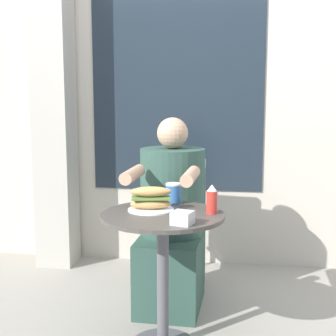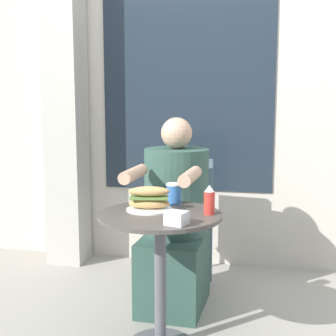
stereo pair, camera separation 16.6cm
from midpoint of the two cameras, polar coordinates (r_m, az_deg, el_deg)
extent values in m
cube|color=beige|center=(3.60, 1.16, 10.36)|extent=(8.00, 0.08, 2.80)
cube|color=#1E2833|center=(3.57, -0.25, 10.76)|extent=(1.30, 0.01, 1.68)
cube|color=#B2ADA3|center=(3.66, -15.01, 6.91)|extent=(0.27, 0.27, 2.40)
cylinder|color=#47423D|center=(2.34, -2.69, -5.80)|extent=(0.62, 0.62, 0.02)
cylinder|color=#515156|center=(2.45, -2.63, -13.73)|extent=(0.06, 0.06, 0.68)
cube|color=slate|center=(3.15, -0.48, -7.01)|extent=(0.40, 0.40, 0.02)
cube|color=slate|center=(3.27, 0.09, -2.48)|extent=(0.35, 0.05, 0.42)
cylinder|color=slate|center=(3.04, 2.06, -12.06)|extent=(0.03, 0.03, 0.43)
cylinder|color=slate|center=(3.10, -4.11, -11.65)|extent=(0.03, 0.03, 0.43)
cylinder|color=slate|center=(3.35, 2.88, -10.10)|extent=(0.03, 0.03, 0.43)
cylinder|color=slate|center=(3.40, -2.71, -9.79)|extent=(0.03, 0.03, 0.43)
cube|color=#2D4C42|center=(2.94, -1.37, -12.55)|extent=(0.40, 0.51, 0.45)
cylinder|color=#2D4C42|center=(2.88, -1.11, -2.88)|extent=(0.39, 0.39, 0.53)
sphere|color=tan|center=(2.83, -1.13, 4.28)|extent=(0.19, 0.19, 0.19)
cylinder|color=tan|center=(2.48, 0.84, -1.00)|extent=(0.08, 0.32, 0.07)
cylinder|color=tan|center=(2.55, -6.19, -0.78)|extent=(0.08, 0.32, 0.07)
cylinder|color=white|center=(2.40, -4.09, -5.10)|extent=(0.24, 0.24, 0.01)
ellipsoid|color=tan|center=(2.39, -4.10, -4.40)|extent=(0.22, 0.12, 0.05)
cube|color=olive|center=(2.39, -4.10, -3.65)|extent=(0.21, 0.12, 0.01)
ellipsoid|color=tan|center=(2.38, -4.11, -2.91)|extent=(0.22, 0.12, 0.05)
cylinder|color=#336BB7|center=(2.55, -1.19, -3.23)|extent=(0.08, 0.08, 0.10)
cylinder|color=white|center=(2.54, -1.19, -2.00)|extent=(0.09, 0.09, 0.01)
cube|color=silver|center=(2.13, -0.46, -6.12)|extent=(0.11, 0.11, 0.06)
cylinder|color=red|center=(2.32, 3.32, -4.20)|extent=(0.05, 0.05, 0.11)
cone|color=white|center=(2.31, 3.34, -2.43)|extent=(0.05, 0.05, 0.03)
camera|label=1|loc=(0.08, -91.92, -0.28)|focal=50.00mm
camera|label=2|loc=(0.08, 88.08, 0.28)|focal=50.00mm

